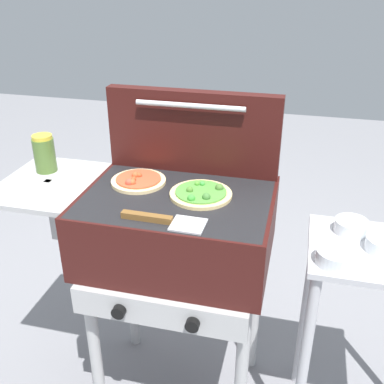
{
  "coord_description": "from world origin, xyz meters",
  "views": [
    {
      "loc": [
        0.38,
        -1.31,
        1.6
      ],
      "look_at": [
        0.05,
        0.0,
        0.92
      ],
      "focal_mm": 42.98,
      "sensor_mm": 36.0,
      "label": 1
    }
  ],
  "objects": [
    {
      "name": "topping_bowl_near",
      "position": [
        0.52,
        -0.11,
        0.81
      ],
      "size": [
        0.12,
        0.12,
        0.04
      ],
      "color": "silver",
      "rests_on": "prep_table"
    },
    {
      "name": "sauce_jar",
      "position": [
        -0.53,
        0.08,
        0.97
      ],
      "size": [
        0.08,
        0.08,
        0.14
      ],
      "color": "#4C6B2D",
      "rests_on": "grill"
    },
    {
      "name": "prep_table",
      "position": [
        0.66,
        0.0,
        0.56
      ],
      "size": [
        0.44,
        0.36,
        0.79
      ],
      "color": "#B2B2B7",
      "rests_on": "ground_plane"
    },
    {
      "name": "grill",
      "position": [
        -0.01,
        -0.0,
        0.76
      ],
      "size": [
        0.96,
        0.53,
        0.9
      ],
      "color": "#38110F",
      "rests_on": "ground_plane"
    },
    {
      "name": "spatula",
      "position": [
        0.01,
        -0.18,
        0.91
      ],
      "size": [
        0.26,
        0.09,
        0.02
      ],
      "color": "#B7BABF",
      "rests_on": "grill"
    },
    {
      "name": "pizza_veggie",
      "position": [
        0.08,
        0.02,
        0.91
      ],
      "size": [
        0.21,
        0.21,
        0.04
      ],
      "color": "#E0C17F",
      "rests_on": "grill"
    },
    {
      "name": "topping_bowl_far",
      "position": [
        0.57,
        0.09,
        0.81
      ],
      "size": [
        0.11,
        0.11,
        0.04
      ],
      "color": "silver",
      "rests_on": "prep_table"
    },
    {
      "name": "pizza_pepperoni",
      "position": [
        -0.16,
        0.06,
        0.91
      ],
      "size": [
        0.19,
        0.19,
        0.04
      ],
      "color": "beige",
      "rests_on": "grill"
    },
    {
      "name": "grill_lid_open",
      "position": [
        0.0,
        0.21,
        1.05
      ],
      "size": [
        0.63,
        0.08,
        0.3
      ],
      "color": "#38110F",
      "rests_on": "grill"
    }
  ]
}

